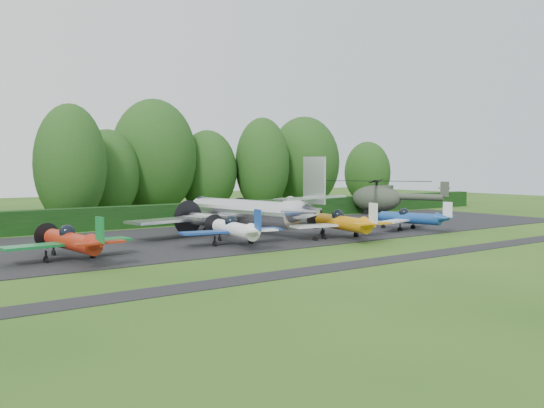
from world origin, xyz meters
TOP-DOWN VIEW (x-y plane):
  - ground at (0.00, 0.00)m, footprint 160.00×160.00m
  - apron at (0.00, 10.00)m, footprint 70.00×18.00m
  - taxiway_verge at (0.00, -6.00)m, footprint 70.00×2.00m
  - hedgerow at (0.00, 21.00)m, footprint 90.00×1.60m
  - transport_plane at (1.40, 10.91)m, footprint 20.54×15.75m
  - light_plane_red at (-15.14, 4.90)m, footprint 7.73×8.13m
  - light_plane_white at (-3.62, 4.86)m, footprint 7.54×7.93m
  - light_plane_orange at (5.23, 3.19)m, footprint 8.01×8.42m
  - light_plane_blue at (14.15, 4.12)m, footprint 6.97×7.32m
  - helicopter at (24.40, 17.67)m, footprint 12.36×14.47m
  - sign_board at (24.93, 19.02)m, footprint 3.02×0.11m
  - tree_2 at (16.99, 29.96)m, footprint 6.74×6.74m
  - tree_3 at (-8.02, 26.19)m, footprint 6.70×6.70m
  - tree_6 at (37.77, 32.24)m, footprint 6.75×6.75m
  - tree_7 at (10.46, 32.21)m, footprint 7.09×7.09m
  - tree_8 at (3.45, 32.24)m, footprint 9.65×9.65m
  - tree_9 at (-2.83, 30.24)m, footprint 6.60×6.60m
  - tree_10 at (24.71, 31.16)m, footprint 9.38×9.38m

SIDE VIEW (x-z plane):
  - ground at x=0.00m, z-range 0.00..0.00m
  - hedgerow at x=0.00m, z-range -1.00..1.00m
  - taxiway_verge at x=0.00m, z-range 0.00..0.00m
  - apron at x=0.00m, z-range 0.00..0.01m
  - light_plane_blue at x=14.15m, z-range -0.22..2.45m
  - sign_board at x=24.93m, z-range 0.30..2.00m
  - light_plane_white at x=-3.62m, z-range -0.24..2.66m
  - light_plane_red at x=-15.14m, z-range -0.25..2.72m
  - light_plane_orange at x=5.23m, z-range -0.26..2.82m
  - transport_plane at x=1.40m, z-range -1.46..5.13m
  - helicopter at x=24.40m, z-range 0.15..4.13m
  - tree_6 at x=37.77m, z-range -0.01..9.12m
  - tree_9 at x=-2.83m, z-range -0.01..9.44m
  - tree_7 at x=10.46m, z-range -0.01..9.88m
  - tree_3 at x=-8.02m, z-range -0.01..11.47m
  - tree_2 at x=16.99m, z-range -0.01..11.54m
  - tree_10 at x=24.71m, z-range -0.01..12.09m
  - tree_8 at x=3.45m, z-range -0.01..13.15m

